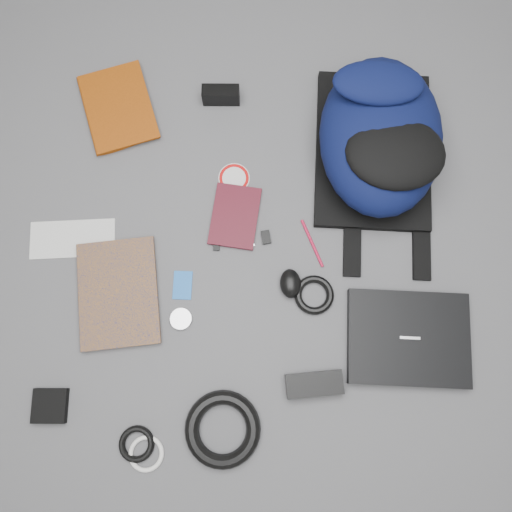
{
  "coord_description": "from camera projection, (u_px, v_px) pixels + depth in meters",
  "views": [
    {
      "loc": [
        -0.02,
        -0.27,
        1.34
      ],
      "look_at": [
        0.0,
        0.0,
        0.02
      ],
      "focal_mm": 35.0,
      "sensor_mm": 36.0,
      "label": 1
    }
  ],
  "objects": [
    {
      "name": "ground",
      "position": [
        256.0,
        257.0,
        1.36
      ],
      "size": [
        4.0,
        4.0,
        0.0
      ],
      "primitive_type": "plane",
      "color": "#4F4F51",
      "rests_on": "ground"
    },
    {
      "name": "backpack",
      "position": [
        381.0,
        136.0,
        1.32
      ],
      "size": [
        0.42,
        0.55,
        0.21
      ],
      "primitive_type": null,
      "rotation": [
        0.0,
        0.0,
        -0.14
      ],
      "color": "black",
      "rests_on": "ground"
    },
    {
      "name": "laptop",
      "position": [
        408.0,
        338.0,
        1.3
      ],
      "size": [
        0.35,
        0.29,
        0.03
      ],
      "primitive_type": "cube",
      "rotation": [
        0.0,
        0.0,
        -0.13
      ],
      "color": "black",
      "rests_on": "ground"
    },
    {
      "name": "textbook_red",
      "position": [
        86.0,
        117.0,
        1.43
      ],
      "size": [
        0.24,
        0.29,
        0.03
      ],
      "primitive_type": "imported",
      "rotation": [
        0.0,
        0.0,
        0.21
      ],
      "color": "#772F06",
      "rests_on": "ground"
    },
    {
      "name": "comic_book",
      "position": [
        79.0,
        298.0,
        1.33
      ],
      "size": [
        0.22,
        0.29,
        0.02
      ],
      "primitive_type": "imported",
      "rotation": [
        0.0,
        0.0,
        0.02
      ],
      "color": "#B66C0D",
      "rests_on": "ground"
    },
    {
      "name": "envelope",
      "position": [
        73.0,
        239.0,
        1.37
      ],
      "size": [
        0.24,
        0.12,
        0.0
      ],
      "primitive_type": "cube",
      "rotation": [
        0.0,
        0.0,
        -0.04
      ],
      "color": "silver",
      "rests_on": "ground"
    },
    {
      "name": "dvd_case",
      "position": [
        235.0,
        216.0,
        1.38
      ],
      "size": [
        0.16,
        0.2,
        0.01
      ],
      "primitive_type": "cube",
      "rotation": [
        0.0,
        0.0,
        -0.23
      ],
      "color": "#390B13",
      "rests_on": "ground"
    },
    {
      "name": "compact_camera",
      "position": [
        221.0,
        95.0,
        1.43
      ],
      "size": [
        0.11,
        0.05,
        0.06
      ],
      "primitive_type": "cube",
      "rotation": [
        0.0,
        0.0,
        -0.09
      ],
      "color": "black",
      "rests_on": "ground"
    },
    {
      "name": "sticker_disc",
      "position": [
        234.0,
        178.0,
        1.41
      ],
      "size": [
        0.1,
        0.1,
        0.0
      ],
      "primitive_type": "cylinder",
      "rotation": [
        0.0,
        0.0,
        -0.12
      ],
      "color": "silver",
      "rests_on": "ground"
    },
    {
      "name": "pen_teal",
      "position": [
        243.0,
        223.0,
        1.38
      ],
      "size": [
        0.02,
        0.13,
        0.01
      ],
      "primitive_type": "cylinder",
      "rotation": [
        1.57,
        0.0,
        -0.09
      ],
      "color": "#0C6C57",
      "rests_on": "ground"
    },
    {
      "name": "pen_red",
      "position": [
        312.0,
        243.0,
        1.37
      ],
      "size": [
        0.05,
        0.14,
        0.01
      ],
      "primitive_type": "cylinder",
      "rotation": [
        1.57,
        0.0,
        0.3
      ],
      "color": "#AE0D2F",
      "rests_on": "ground"
    },
    {
      "name": "id_badge",
      "position": [
        183.0,
        285.0,
        1.35
      ],
      "size": [
        0.06,
        0.08,
        0.0
      ],
      "primitive_type": "cube",
      "rotation": [
        0.0,
        0.0,
        -0.12
      ],
      "color": "blue",
      "rests_on": "ground"
    },
    {
      "name": "usb_black",
      "position": [
        217.0,
        242.0,
        1.37
      ],
      "size": [
        0.02,
        0.05,
        0.01
      ],
      "primitive_type": "cube",
      "rotation": [
        0.0,
        0.0,
        -0.11
      ],
      "color": "black",
      "rests_on": "ground"
    },
    {
      "name": "usb_silver",
      "position": [
        248.0,
        240.0,
        1.37
      ],
      "size": [
        0.03,
        0.05,
        0.01
      ],
      "primitive_type": "cube",
      "rotation": [
        0.0,
        0.0,
        0.4
      ],
      "color": "silver",
      "rests_on": "ground"
    },
    {
      "name": "key_fob",
      "position": [
        266.0,
        237.0,
        1.37
      ],
      "size": [
        0.03,
        0.04,
        0.01
      ],
      "primitive_type": "cube",
      "rotation": [
        0.0,
        0.0,
        0.07
      ],
      "color": "black",
      "rests_on": "ground"
    },
    {
      "name": "mouse",
      "position": [
        290.0,
        284.0,
        1.33
      ],
      "size": [
        0.06,
        0.08,
        0.04
      ],
      "primitive_type": "ellipsoid",
      "rotation": [
        0.0,
        0.0,
        -0.03
      ],
      "color": "black",
      "rests_on": "ground"
    },
    {
      "name": "headphone_left",
      "position": [
        181.0,
        319.0,
        1.32
      ],
      "size": [
        0.08,
        0.08,
        0.01
      ],
      "primitive_type": "cylinder",
      "rotation": [
        0.0,
        0.0,
        -0.41
      ],
      "color": "#B9B9BB",
      "rests_on": "ground"
    },
    {
      "name": "headphone_right",
      "position": [
        179.0,
        321.0,
        1.32
      ],
      "size": [
        0.05,
        0.05,
        0.01
      ],
      "primitive_type": "cylinder",
      "rotation": [
        0.0,
        0.0,
        0.09
      ],
      "color": "silver",
      "rests_on": "ground"
    },
    {
      "name": "cable_coil",
      "position": [
        314.0,
        295.0,
        1.33
      ],
      "size": [
        0.11,
        0.11,
        0.02
      ],
      "primitive_type": "torus",
      "rotation": [
        0.0,
        0.0,
        0.06
      ],
      "color": "black",
      "rests_on": "ground"
    },
    {
      "name": "power_brick",
      "position": [
        314.0,
        384.0,
        1.28
      ],
      "size": [
        0.15,
        0.06,
        0.04
      ],
      "primitive_type": "cube",
      "rotation": [
        0.0,
        0.0,
        0.01
      ],
      "color": "black",
      "rests_on": "ground"
    },
    {
      "name": "power_cord_coil",
      "position": [
        223.0,
        429.0,
        1.25
      ],
      "size": [
        0.22,
        0.22,
        0.04
      ],
      "primitive_type": "torus",
      "rotation": [
        0.0,
        0.0,
        0.15
      ],
      "color": "black",
      "rests_on": "ground"
    },
    {
      "name": "pouch",
      "position": [
        50.0,
        406.0,
        1.27
      ],
      "size": [
        0.09,
        0.09,
        0.02
      ],
      "primitive_type": "cube",
      "rotation": [
        0.0,
        0.0,
        -0.09
      ],
      "color": "black",
      "rests_on": "ground"
    },
    {
      "name": "earbud_coil",
      "position": [
        137.0,
        444.0,
        1.26
      ],
      "size": [
        0.11,
        0.11,
        0.02
      ],
      "primitive_type": "torus",
      "rotation": [
        0.0,
        0.0,
        -0.24
      ],
      "color": "black",
      "rests_on": "ground"
    },
    {
      "name": "white_cable_coil",
      "position": [
        146.0,
        454.0,
        1.25
      ],
      "size": [
        0.1,
        0.1,
        0.01
      ],
      "primitive_type": "torus",
      "rotation": [
        0.0,
        0.0,
        0.17
      ],
      "color": "white",
      "rests_on": "ground"
    }
  ]
}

